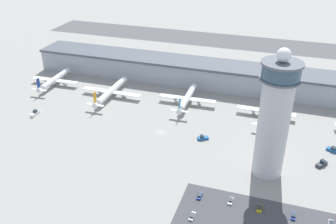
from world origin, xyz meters
TOP-DOWN VIEW (x-y plane):
  - ground_plane at (0.00, 0.00)m, footprint 1000.00×1000.00m
  - terminal_building at (0.00, 70.00)m, footprint 229.40×25.00m
  - runway_strip at (0.00, 173.53)m, footprint 344.09×44.00m
  - control_tower at (57.35, -17.80)m, footprint 16.86×16.86m
  - airplane_gate_alpha at (-90.06, 36.19)m, footprint 34.16×37.19m
  - airplane_gate_bravo at (-44.98, 31.45)m, footprint 39.71×42.69m
  - airplane_gate_charlie at (4.33, 36.48)m, footprint 35.35×37.96m
  - airplane_gate_delta at (51.88, 35.35)m, footprint 33.48×37.62m
  - service_truck_catering at (-76.67, -4.60)m, footprint 2.44×6.68m
  - service_truck_fuel at (81.63, -4.64)m, footprint 5.66×6.40m
  - service_truck_baggage at (23.17, 0.40)m, footprint 6.15×5.02m
  - service_truck_water at (87.97, 9.44)m, footprint 8.03×5.40m
  - car_grey_coupe at (83.91, -43.98)m, footprint 1.97×4.49m
  - car_green_van at (45.39, -42.95)m, footprint 1.80×4.55m
  - car_black_suv at (32.57, -43.96)m, footprint 1.77×4.50m
  - car_blue_compact at (70.15, -43.95)m, footprint 1.94×4.42m
  - car_red_hatchback at (57.19, -43.62)m, footprint 2.07×4.48m
  - car_yellow_taxi at (32.69, -56.44)m, footprint 1.89×4.76m

SIDE VIEW (x-z plane):
  - ground_plane at x=0.00m, z-range 0.00..0.00m
  - runway_strip at x=0.00m, z-range 0.00..0.01m
  - car_red_hatchback at x=57.19m, z-range -0.16..1.20m
  - car_green_van at x=45.39m, z-range -0.16..1.28m
  - car_yellow_taxi at x=32.69m, z-range -0.16..1.29m
  - car_black_suv at x=32.57m, z-range -0.17..1.33m
  - car_blue_compact at x=70.15m, z-range -0.17..1.33m
  - car_grey_coupe at x=83.91m, z-range -0.18..1.42m
  - service_truck_baggage at x=23.17m, z-range -0.38..2.04m
  - service_truck_water at x=87.97m, z-range -0.39..2.11m
  - service_truck_fuel at x=81.63m, z-range -0.44..2.43m
  - service_truck_catering at x=-76.67m, z-range -0.46..2.57m
  - airplane_gate_bravo at x=-44.98m, z-range -2.29..10.06m
  - airplane_gate_alpha at x=-90.06m, z-range -2.09..9.97m
  - airplane_gate_delta at x=51.88m, z-range -1.79..9.91m
  - airplane_gate_charlie at x=4.33m, z-range -1.89..10.56m
  - terminal_building at x=0.00m, z-range 0.10..16.01m
  - control_tower at x=57.35m, z-range -1.06..58.08m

